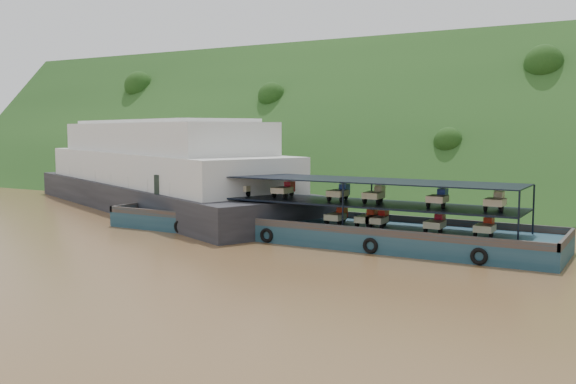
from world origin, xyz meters
The scene contains 4 objects.
ground centered at (0.00, 0.00, 0.00)m, with size 160.00×160.00×0.00m, color brown.
hillside centered at (0.00, 36.00, 0.00)m, with size 140.00×28.00×28.00m, color #1A3B15.
cargo_barge centered at (0.42, 1.68, 1.08)m, with size 35.00×7.18×4.54m.
passenger_ferry centered at (-21.22, 9.63, 3.91)m, with size 45.27×28.51×9.04m.
Camera 1 is at (23.24, -40.20, 8.14)m, focal length 40.00 mm.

